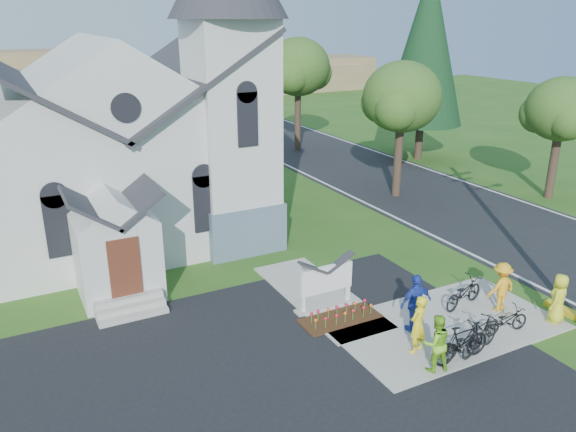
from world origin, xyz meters
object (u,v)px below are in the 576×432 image
cyclist_1 (436,343)px  bike_4 (506,320)px  bike_0 (464,342)px  bike_3 (480,336)px  church_sign (326,279)px  bike_1 (462,343)px  cyclist_0 (418,324)px  cyclist_3 (501,287)px  cyclist_4 (559,298)px  bike_2 (463,293)px  cyclist_2 (416,303)px

cyclist_1 → bike_4: size_ratio=1.04×
bike_0 → bike_3: 0.55m
church_sign → bike_0: 4.69m
cyclist_1 → bike_1: bearing=-167.8°
cyclist_0 → cyclist_3: bearing=170.8°
bike_3 → bike_4: bike_3 is taller
bike_3 → cyclist_4: size_ratio=1.11×
church_sign → cyclist_3: size_ratio=1.33×
cyclist_0 → bike_0: cyclist_0 is taller
bike_4 → cyclist_3: bearing=-34.4°
bike_1 → church_sign: bearing=21.5°
cyclist_4 → bike_2: bearing=-68.6°
cyclist_1 → cyclist_2: (0.84, 1.85, 0.10)m
church_sign → bike_2: church_sign is taller
cyclist_2 → church_sign: bearing=-55.0°
bike_1 → cyclist_2: cyclist_2 is taller
bike_0 → cyclist_3: 3.28m
bike_3 → bike_4: 1.53m
cyclist_1 → cyclist_3: size_ratio=0.99×
bike_0 → bike_4: bearing=-84.9°
bike_0 → cyclist_1: 1.27m
cyclist_0 → bike_0: bearing=124.6°
bike_1 → cyclist_4: (4.19, 0.25, 0.23)m
church_sign → bike_3: size_ratio=1.24×
cyclist_1 → bike_1: (0.93, -0.03, -0.25)m
bike_0 → cyclist_3: size_ratio=0.94×
cyclist_3 → cyclist_4: 1.69m
cyclist_1 → bike_4: cyclist_1 is taller
bike_3 → cyclist_1: bearing=77.7°
cyclist_0 → bike_1: cyclist_0 is taller
bike_0 → cyclist_1: (-1.19, -0.15, 0.41)m
cyclist_2 → cyclist_3: (3.27, -0.28, -0.10)m
bike_3 → bike_1: bearing=82.2°
church_sign → bike_4: bearing=-44.6°
church_sign → cyclist_1: church_sign is taller
bike_0 → bike_1: bearing=121.5°
cyclist_2 → bike_3: bearing=118.1°
bike_1 → cyclist_4: cyclist_4 is taller
church_sign → cyclist_4: (5.90, -4.15, -0.17)m
bike_2 → bike_4: 1.84m
cyclist_3 → bike_3: size_ratio=0.93×
bike_0 → bike_1: bike_1 is taller
bike_0 → cyclist_2: bearing=7.7°
cyclist_2 → cyclist_4: size_ratio=1.15×
church_sign → cyclist_1: size_ratio=1.34×
cyclist_2 → bike_3: (0.87, -1.79, -0.39)m
cyclist_0 → cyclist_3: size_ratio=1.05×
bike_1 → cyclist_4: size_ratio=1.18×
bike_3 → cyclist_3: bearing=-71.8°
cyclist_2 → cyclist_4: 4.58m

